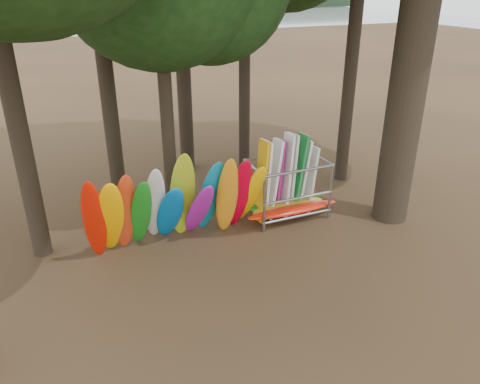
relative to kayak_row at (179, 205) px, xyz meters
name	(u,v)px	position (x,y,z in m)	size (l,w,h in m)	color
ground	(257,258)	(1.73, -1.58, -1.28)	(120.00, 120.00, 0.00)	#47331E
lake	(69,37)	(1.73, 58.42, -1.28)	(160.00, 160.00, 0.00)	gray
far_shore	(48,4)	(1.73, 108.42, 0.72)	(160.00, 4.00, 4.00)	black
kayak_row	(179,205)	(0.00, 0.00, 0.00)	(5.48, 1.88, 3.08)	red
storage_rack	(286,190)	(3.74, 0.45, -0.37)	(3.24, 1.53, 2.79)	gray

